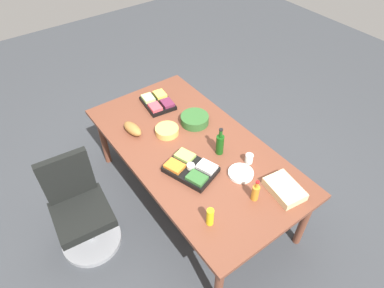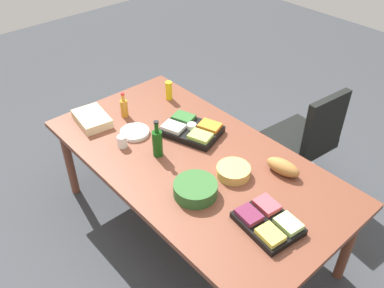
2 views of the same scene
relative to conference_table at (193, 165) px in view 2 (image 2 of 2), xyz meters
The scene contains 14 objects.
ground_plane 0.68m from the conference_table, ahead, with size 10.00×10.00×0.00m, color #393C41.
conference_table is the anchor object (origin of this frame).
office_chair 1.15m from the conference_table, 100.11° to the right, with size 0.56×0.56×0.97m.
wine_bottle 0.31m from the conference_table, 39.42° to the left, with size 0.07×0.07×0.29m.
dressing_bottle 0.78m from the conference_table, ahead, with size 0.07×0.07×0.21m.
veggie_tray 0.31m from the conference_table, 39.13° to the right, with size 0.49×0.42×0.09m.
paper_plate_stack 0.54m from the conference_table, 15.37° to the left, with size 0.22×0.22×0.03m, color white.
chip_bowl 0.33m from the conference_table, 165.19° to the right, with size 0.23×0.23×0.07m, color #DEB256.
fruit_platter 0.76m from the conference_table, behind, with size 0.39×0.32×0.07m.
bread_loaf 0.63m from the conference_table, 146.02° to the right, with size 0.24×0.11×0.10m, color #A26D34.
mustard_bottle 0.84m from the conference_table, 27.08° to the right, with size 0.06×0.06×0.16m, color yellow.
paper_cup 0.54m from the conference_table, 33.70° to the left, with size 0.07×0.07×0.09m, color white.
salad_bowl 0.37m from the conference_table, 140.34° to the left, with size 0.28×0.28×0.09m, color #2F602B.
sheet_cake 0.92m from the conference_table, 19.36° to the left, with size 0.32×0.22×0.07m, color beige.
Camera 2 is at (-1.66, 1.49, 2.59)m, focal length 38.40 mm.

